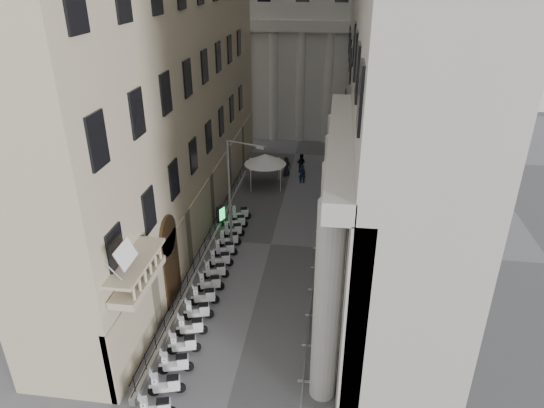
{
  "coord_description": "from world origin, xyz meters",
  "views": [
    {
      "loc": [
        4.16,
        -10.83,
        17.98
      ],
      "look_at": [
        0.42,
        16.64,
        4.5
      ],
      "focal_mm": 32.0,
      "sensor_mm": 36.0,
      "label": 1
    }
  ],
  "objects_px": {
    "security_tent": "(268,160)",
    "info_kiosk": "(221,216)",
    "street_lamp": "(234,190)",
    "pedestrian_a": "(302,174)",
    "pedestrian_b": "(301,163)"
  },
  "relations": [
    {
      "from": "security_tent",
      "to": "pedestrian_a",
      "type": "relative_size",
      "value": 2.11
    },
    {
      "from": "security_tent",
      "to": "street_lamp",
      "type": "distance_m",
      "value": 12.33
    },
    {
      "from": "security_tent",
      "to": "pedestrian_b",
      "type": "xyz_separation_m",
      "value": [
        2.72,
        3.93,
        -1.63
      ]
    },
    {
      "from": "security_tent",
      "to": "street_lamp",
      "type": "xyz_separation_m",
      "value": [
        -0.48,
        -12.08,
        2.44
      ]
    },
    {
      "from": "street_lamp",
      "to": "pedestrian_a",
      "type": "relative_size",
      "value": 4.66
    },
    {
      "from": "pedestrian_a",
      "to": "pedestrian_b",
      "type": "height_order",
      "value": "pedestrian_b"
    },
    {
      "from": "street_lamp",
      "to": "pedestrian_a",
      "type": "bearing_deg",
      "value": 95.4
    },
    {
      "from": "info_kiosk",
      "to": "pedestrian_b",
      "type": "height_order",
      "value": "pedestrian_b"
    },
    {
      "from": "pedestrian_a",
      "to": "pedestrian_b",
      "type": "bearing_deg",
      "value": -94.46
    },
    {
      "from": "security_tent",
      "to": "pedestrian_a",
      "type": "bearing_deg",
      "value": 22.17
    },
    {
      "from": "street_lamp",
      "to": "pedestrian_b",
      "type": "height_order",
      "value": "street_lamp"
    },
    {
      "from": "security_tent",
      "to": "info_kiosk",
      "type": "height_order",
      "value": "security_tent"
    },
    {
      "from": "security_tent",
      "to": "pedestrian_a",
      "type": "height_order",
      "value": "security_tent"
    },
    {
      "from": "info_kiosk",
      "to": "pedestrian_a",
      "type": "height_order",
      "value": "pedestrian_a"
    },
    {
      "from": "pedestrian_a",
      "to": "pedestrian_b",
      "type": "distance_m",
      "value": 2.71
    }
  ]
}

